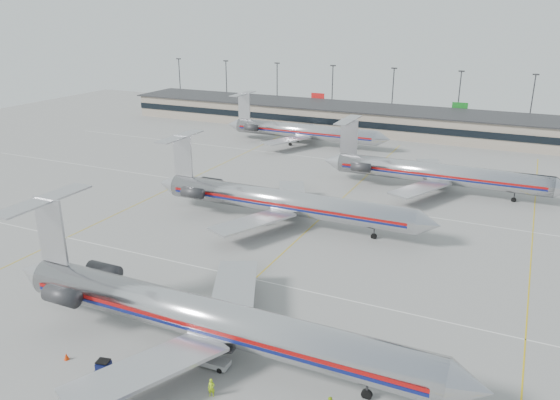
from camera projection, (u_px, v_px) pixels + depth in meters
The scene contains 12 objects.
ground at pixel (210, 320), 56.87m from camera, with size 260.00×260.00×0.00m, color gray.
apron_markings at pixel (254, 279), 65.42m from camera, with size 160.00×0.15×0.02m, color silver.
terminal at pixel (413, 123), 139.65m from camera, with size 162.00×17.00×6.25m.
light_mast_row at pixel (425, 94), 149.86m from camera, with size 163.60×0.40×15.28m.
jet_foreground at pixel (205, 317), 50.45m from camera, with size 48.85×28.76×12.79m.
jet_second_row at pixel (280, 201), 81.69m from camera, with size 45.67×26.89×11.95m.
jet_third_row at pixel (434, 173), 95.90m from camera, with size 43.02×26.46×11.76m.
jet_back_row at pixel (301, 131), 129.49m from camera, with size 41.55×25.56×11.36m.
tug_left at pixel (106, 370), 47.70m from camera, with size 2.30×1.50×1.72m.
belt_loader at pixel (211, 360), 49.37m from camera, with size 4.49×1.49×2.37m.
ramp_worker_near at pixel (211, 388), 45.43m from camera, with size 0.60×0.40×1.65m, color #A2CF13.
cone_left at pixel (66, 356), 50.35m from camera, with size 0.49×0.49×0.67m, color red.
Camera 1 is at (27.50, -41.82, 30.65)m, focal length 35.00 mm.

